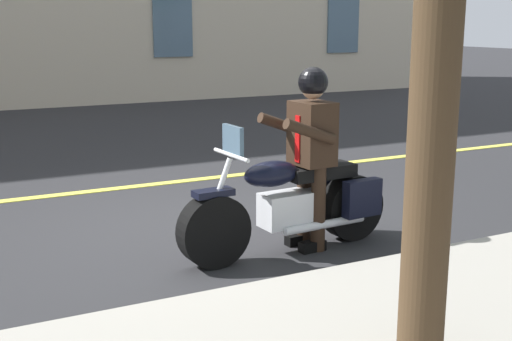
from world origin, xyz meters
TOP-DOWN VIEW (x-y plane):
  - ground_plane at (0.00, 0.00)m, footprint 80.00×80.00m
  - lane_center_stripe at (0.00, -2.00)m, footprint 60.00×0.16m
  - motorcycle_main at (-0.53, 1.13)m, footprint 2.22×0.68m
  - rider_main at (-0.72, 1.11)m, footprint 0.65×0.58m

SIDE VIEW (x-z plane):
  - ground_plane at x=0.00m, z-range 0.00..0.00m
  - lane_center_stripe at x=0.00m, z-range 0.00..0.01m
  - motorcycle_main at x=-0.53m, z-range -0.18..1.08m
  - rider_main at x=-0.72m, z-range 0.17..1.91m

